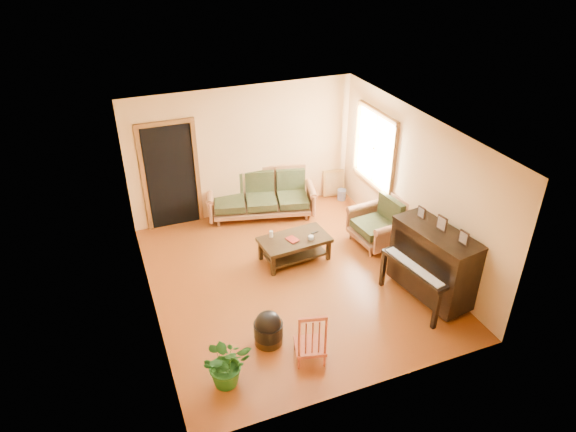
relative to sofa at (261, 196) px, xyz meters
name	(u,v)px	position (x,y,z in m)	size (l,w,h in m)	color
floor	(291,278)	(-0.22, -2.18, -0.45)	(5.00, 5.00, 0.00)	#692E0D
doorway	(171,177)	(-1.67, 0.30, 0.57)	(1.08, 0.16, 2.05)	black
window	(375,148)	(1.99, -0.88, 1.05)	(0.12, 1.36, 1.46)	white
sofa	(261,196)	(0.00, 0.00, 0.00)	(2.10, 0.88, 0.90)	#925935
coffee_table	(294,249)	(0.04, -1.68, -0.23)	(1.20, 0.66, 0.44)	black
armchair	(377,221)	(1.63, -1.74, 0.01)	(0.89, 0.93, 0.93)	#925935
piano	(433,265)	(1.64, -3.41, 0.16)	(0.82, 1.38, 1.22)	black
footstool	(268,332)	(-1.08, -3.45, -0.25)	(0.42, 0.42, 0.40)	black
red_chair	(310,334)	(-0.65, -3.94, -0.02)	(0.41, 0.44, 0.87)	maroon
leaning_frame	(334,183)	(1.73, 0.23, -0.14)	(0.46, 0.10, 0.62)	#B4843C
ceramic_crock	(342,195)	(1.81, 0.00, -0.34)	(0.18, 0.18, 0.23)	#304190
potted_plant	(227,363)	(-1.82, -3.94, -0.10)	(0.63, 0.55, 0.71)	#1C5618
book	(289,241)	(-0.10, -1.75, 0.00)	(0.16, 0.22, 0.02)	maroon
candle	(271,234)	(-0.32, -1.49, 0.04)	(0.07, 0.07, 0.12)	silver
glass_jar	(311,238)	(0.29, -1.81, 0.02)	(0.09, 0.09, 0.06)	silver
remote	(315,232)	(0.44, -1.64, -0.01)	(0.14, 0.04, 0.01)	black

